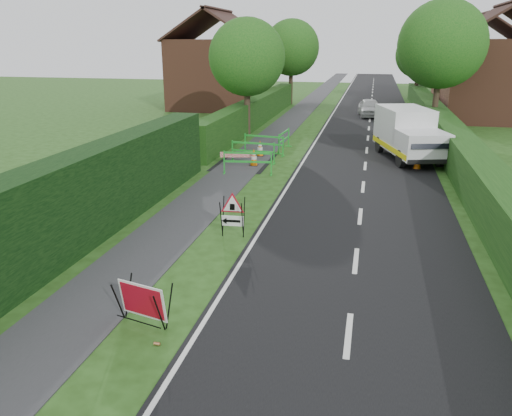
{
  "coord_description": "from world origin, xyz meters",
  "views": [
    {
      "loc": [
        2.64,
        -10.97,
        5.36
      ],
      "look_at": [
        -0.47,
        2.46,
        0.74
      ],
      "focal_mm": 35.0,
      "sensor_mm": 36.0,
      "label": 1
    }
  ],
  "objects_px": {
    "red_rect_sign": "(142,302)",
    "triangle_sign": "(231,212)",
    "works_van": "(408,133)",
    "hatchback_car": "(370,108)"
  },
  "relations": [
    {
      "from": "works_van",
      "to": "hatchback_car",
      "type": "height_order",
      "value": "works_van"
    },
    {
      "from": "triangle_sign",
      "to": "works_van",
      "type": "xyz_separation_m",
      "value": [
        5.43,
        11.73,
        0.46
      ]
    },
    {
      "from": "works_van",
      "to": "triangle_sign",
      "type": "bearing_deg",
      "value": -131.53
    },
    {
      "from": "red_rect_sign",
      "to": "triangle_sign",
      "type": "relative_size",
      "value": 1.03
    },
    {
      "from": "red_rect_sign",
      "to": "works_van",
      "type": "height_order",
      "value": "works_van"
    },
    {
      "from": "red_rect_sign",
      "to": "triangle_sign",
      "type": "height_order",
      "value": "triangle_sign"
    },
    {
      "from": "hatchback_car",
      "to": "works_van",
      "type": "bearing_deg",
      "value": -88.59
    },
    {
      "from": "red_rect_sign",
      "to": "triangle_sign",
      "type": "distance_m",
      "value": 4.91
    },
    {
      "from": "triangle_sign",
      "to": "hatchback_car",
      "type": "distance_m",
      "value": 26.12
    },
    {
      "from": "works_van",
      "to": "hatchback_car",
      "type": "distance_m",
      "value": 14.31
    }
  ]
}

